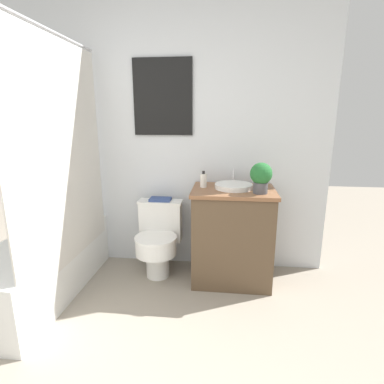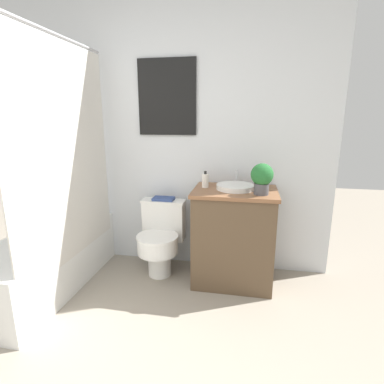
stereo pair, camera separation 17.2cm
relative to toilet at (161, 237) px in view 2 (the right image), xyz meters
name	(u,v)px [view 2 (the right image)]	position (x,y,z in m)	size (l,w,h in m)	color
wall_back	(160,134)	(-0.07, 0.27, 0.91)	(3.17, 0.07, 2.50)	silver
shower_area	(47,256)	(-0.85, -0.44, -0.06)	(0.57, 1.37, 1.98)	white
toilet	(161,237)	(0.00, 0.00, 0.00)	(0.41, 0.49, 0.67)	white
vanity	(233,236)	(0.66, -0.03, 0.07)	(0.69, 0.52, 0.83)	brown
sink	(235,187)	(0.66, -0.01, 0.50)	(0.32, 0.35, 0.13)	white
soap_bottle	(205,180)	(0.41, 0.01, 0.54)	(0.06, 0.06, 0.14)	silver
potted_plant	(262,177)	(0.87, -0.15, 0.62)	(0.17, 0.17, 0.24)	#4C4C51
book_on_tank	(164,199)	(0.00, 0.12, 0.33)	(0.19, 0.13, 0.02)	#33477F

